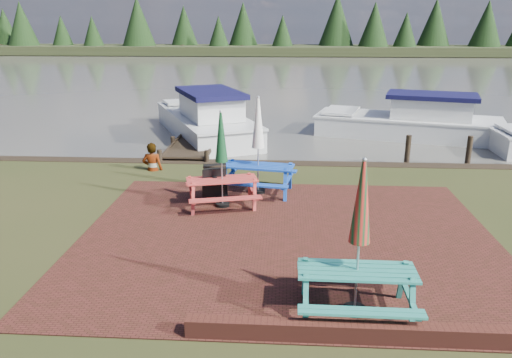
{
  "coord_description": "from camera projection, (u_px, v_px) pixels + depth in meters",
  "views": [
    {
      "loc": [
        -0.05,
        -8.95,
        4.5
      ],
      "look_at": [
        -0.74,
        2.08,
        1.0
      ],
      "focal_mm": 35.0,
      "sensor_mm": 36.0,
      "label": 1
    }
  ],
  "objects": [
    {
      "name": "person",
      "position": [
        151.0,
        143.0,
        15.5
      ],
      "size": [
        0.64,
        0.42,
        1.76
      ],
      "primitive_type": "imported",
      "rotation": [
        0.0,
        0.0,
        3.14
      ],
      "color": "gray",
      "rests_on": "ground"
    },
    {
      "name": "ground",
      "position": [
        287.0,
        259.0,
        9.88
      ],
      "size": [
        120.0,
        120.0,
        0.0
      ],
      "primitive_type": "plane",
      "color": "black",
      "rests_on": "ground"
    },
    {
      "name": "brick_wall",
      "position": [
        431.0,
        328.0,
        7.4
      ],
      "size": [
        6.21,
        1.79,
        0.3
      ],
      "color": "#4C1E16",
      "rests_on": "ground"
    },
    {
      "name": "boat_jetty",
      "position": [
        206.0,
        121.0,
        21.04
      ],
      "size": [
        5.64,
        8.18,
        2.25
      ],
      "rotation": [
        0.0,
        0.0,
        0.43
      ],
      "color": "beige",
      "rests_on": "ground"
    },
    {
      "name": "chalkboard",
      "position": [
        215.0,
        184.0,
        12.88
      ],
      "size": [
        0.64,
        0.73,
        0.96
      ],
      "rotation": [
        0.0,
        0.0,
        0.3
      ],
      "color": "black",
      "rests_on": "ground"
    },
    {
      "name": "jetty",
      "position": [
        204.0,
        131.0,
        20.78
      ],
      "size": [
        1.76,
        9.08,
        1.0
      ],
      "color": "black",
      "rests_on": "ground"
    },
    {
      "name": "paving",
      "position": [
        287.0,
        238.0,
        10.82
      ],
      "size": [
        9.0,
        7.5,
        0.02
      ],
      "primitive_type": "cube",
      "color": "#391A12",
      "rests_on": "ground"
    },
    {
      "name": "picnic_table_teal",
      "position": [
        358.0,
        263.0,
        7.79
      ],
      "size": [
        1.87,
        1.67,
        2.57
      ],
      "rotation": [
        0.0,
        0.0,
        -0.01
      ],
      "color": "#277F71",
      "rests_on": "ground"
    },
    {
      "name": "water",
      "position": [
        288.0,
        73.0,
        45.08
      ],
      "size": [
        120.0,
        60.0,
        0.02
      ],
      "primitive_type": "cube",
      "color": "#4E4B43",
      "rests_on": "ground"
    },
    {
      "name": "picnic_table_blue",
      "position": [
        258.0,
        161.0,
        13.41
      ],
      "size": [
        2.14,
        1.97,
        2.63
      ],
      "rotation": [
        0.0,
        0.0,
        -0.17
      ],
      "color": "#1745AC",
      "rests_on": "ground"
    },
    {
      "name": "picnic_table_red",
      "position": [
        222.0,
        175.0,
        12.43
      ],
      "size": [
        2.09,
        1.94,
        2.44
      ],
      "rotation": [
        0.0,
        0.0,
        0.25
      ],
      "color": "#B4342E",
      "rests_on": "ground"
    },
    {
      "name": "boat_near",
      "position": [
        411.0,
        123.0,
        21.0
      ],
      "size": [
        7.98,
        4.57,
        2.04
      ],
      "rotation": [
        0.0,
        0.0,
        1.3
      ],
      "color": "beige",
      "rests_on": "ground"
    },
    {
      "name": "far_treeline",
      "position": [
        289.0,
        30.0,
        71.67
      ],
      "size": [
        120.0,
        10.0,
        8.1
      ],
      "color": "black",
      "rests_on": "ground"
    }
  ]
}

